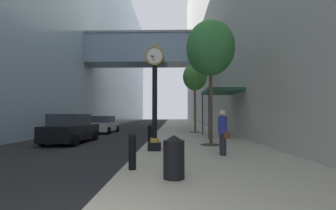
{
  "coord_description": "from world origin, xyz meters",
  "views": [
    {
      "loc": [
        1.49,
        -2.75,
        1.69
      ],
      "look_at": [
        0.92,
        23.65,
        2.81
      ],
      "focal_mm": 24.5,
      "sensor_mm": 36.0,
      "label": 1
    }
  ],
  "objects_px": {
    "bollard_third": "(150,135)",
    "bollard_nearest": "(132,150)",
    "street_tree_near": "(210,49)",
    "street_tree_mid_near": "(195,77)",
    "car_silver_near": "(104,125)",
    "car_black_mid": "(71,129)",
    "pedestrian_walking": "(223,131)",
    "trash_bin": "(174,156)",
    "street_clock": "(155,91)"
  },
  "relations": [
    {
      "from": "street_clock",
      "to": "car_silver_near",
      "type": "xyz_separation_m",
      "value": [
        -5.63,
        11.16,
        -1.95
      ]
    },
    {
      "from": "car_silver_near",
      "to": "car_black_mid",
      "type": "relative_size",
      "value": 0.96
    },
    {
      "from": "bollard_third",
      "to": "pedestrian_walking",
      "type": "xyz_separation_m",
      "value": [
        3.06,
        -2.55,
        0.37
      ]
    },
    {
      "from": "street_clock",
      "to": "pedestrian_walking",
      "type": "distance_m",
      "value": 3.39
    },
    {
      "from": "bollard_nearest",
      "to": "bollard_third",
      "type": "relative_size",
      "value": 1.0
    },
    {
      "from": "bollard_third",
      "to": "trash_bin",
      "type": "distance_m",
      "value": 5.86
    },
    {
      "from": "street_tree_near",
      "to": "car_silver_near",
      "type": "relative_size",
      "value": 1.52
    },
    {
      "from": "bollard_third",
      "to": "street_tree_near",
      "type": "distance_m",
      "value": 5.44
    },
    {
      "from": "street_tree_mid_near",
      "to": "car_black_mid",
      "type": "relative_size",
      "value": 1.38
    },
    {
      "from": "street_clock",
      "to": "bollard_nearest",
      "type": "xyz_separation_m",
      "value": [
        -0.35,
        -3.48,
        -2.03
      ]
    },
    {
      "from": "pedestrian_walking",
      "to": "car_black_mid",
      "type": "xyz_separation_m",
      "value": [
        -7.99,
        4.75,
        -0.22
      ]
    },
    {
      "from": "street_tree_near",
      "to": "car_black_mid",
      "type": "height_order",
      "value": "street_tree_near"
    },
    {
      "from": "bollard_third",
      "to": "car_black_mid",
      "type": "bearing_deg",
      "value": 155.91
    },
    {
      "from": "bollard_nearest",
      "to": "street_tree_near",
      "type": "bearing_deg",
      "value": 59.77
    },
    {
      "from": "street_clock",
      "to": "car_black_mid",
      "type": "distance_m",
      "value": 6.65
    },
    {
      "from": "bollard_nearest",
      "to": "car_silver_near",
      "type": "bearing_deg",
      "value": 109.84
    },
    {
      "from": "street_tree_mid_near",
      "to": "car_silver_near",
      "type": "bearing_deg",
      "value": 174.02
    },
    {
      "from": "street_tree_mid_near",
      "to": "bollard_nearest",
      "type": "bearing_deg",
      "value": -102.69
    },
    {
      "from": "bollard_nearest",
      "to": "pedestrian_walking",
      "type": "distance_m",
      "value": 3.86
    },
    {
      "from": "bollard_third",
      "to": "bollard_nearest",
      "type": "bearing_deg",
      "value": -90.0
    },
    {
      "from": "car_black_mid",
      "to": "street_tree_near",
      "type": "bearing_deg",
      "value": -12.32
    },
    {
      "from": "street_tree_near",
      "to": "street_tree_mid_near",
      "type": "relative_size",
      "value": 1.05
    },
    {
      "from": "street_tree_near",
      "to": "car_black_mid",
      "type": "bearing_deg",
      "value": 167.68
    },
    {
      "from": "street_tree_mid_near",
      "to": "car_black_mid",
      "type": "bearing_deg",
      "value": -140.15
    },
    {
      "from": "street_clock",
      "to": "street_tree_mid_near",
      "type": "bearing_deg",
      "value": 75.03
    },
    {
      "from": "street_tree_near",
      "to": "car_black_mid",
      "type": "xyz_separation_m",
      "value": [
        -8.02,
        1.75,
        -4.3
      ]
    },
    {
      "from": "trash_bin",
      "to": "car_silver_near",
      "type": "relative_size",
      "value": 0.25
    },
    {
      "from": "bollard_third",
      "to": "street_tree_mid_near",
      "type": "bearing_deg",
      "value": 70.8
    },
    {
      "from": "street_tree_mid_near",
      "to": "bollard_third",
      "type": "bearing_deg",
      "value": -109.2
    },
    {
      "from": "street_tree_mid_near",
      "to": "street_tree_near",
      "type": "bearing_deg",
      "value": -90.0
    },
    {
      "from": "bollard_third",
      "to": "car_black_mid",
      "type": "xyz_separation_m",
      "value": [
        -4.92,
        2.2,
        0.15
      ]
    },
    {
      "from": "bollard_nearest",
      "to": "pedestrian_walking",
      "type": "bearing_deg",
      "value": 37.18
    },
    {
      "from": "pedestrian_walking",
      "to": "car_black_mid",
      "type": "bearing_deg",
      "value": 149.27
    },
    {
      "from": "bollard_third",
      "to": "trash_bin",
      "type": "bearing_deg",
      "value": -78.46
    },
    {
      "from": "street_tree_mid_near",
      "to": "trash_bin",
      "type": "bearing_deg",
      "value": -97.5
    },
    {
      "from": "bollard_nearest",
      "to": "pedestrian_walking",
      "type": "height_order",
      "value": "pedestrian_walking"
    },
    {
      "from": "street_clock",
      "to": "bollard_nearest",
      "type": "distance_m",
      "value": 4.04
    },
    {
      "from": "bollard_nearest",
      "to": "bollard_third",
      "type": "xyz_separation_m",
      "value": [
        0.0,
        4.87,
        0.0
      ]
    },
    {
      "from": "car_black_mid",
      "to": "street_tree_mid_near",
      "type": "bearing_deg",
      "value": 39.85
    },
    {
      "from": "bollard_third",
      "to": "street_tree_near",
      "type": "xyz_separation_m",
      "value": [
        3.1,
        0.45,
        4.44
      ]
    },
    {
      "from": "bollard_third",
      "to": "car_black_mid",
      "type": "distance_m",
      "value": 5.4
    },
    {
      "from": "car_black_mid",
      "to": "pedestrian_walking",
      "type": "bearing_deg",
      "value": -30.73
    },
    {
      "from": "car_silver_near",
      "to": "car_black_mid",
      "type": "xyz_separation_m",
      "value": [
        0.36,
        -7.57,
        0.07
      ]
    },
    {
      "from": "bollard_third",
      "to": "pedestrian_walking",
      "type": "bearing_deg",
      "value": -39.74
    },
    {
      "from": "car_black_mid",
      "to": "bollard_third",
      "type": "bearing_deg",
      "value": -24.09
    },
    {
      "from": "car_silver_near",
      "to": "pedestrian_walking",
      "type": "bearing_deg",
      "value": -55.89
    },
    {
      "from": "bollard_nearest",
      "to": "street_tree_mid_near",
      "type": "height_order",
      "value": "street_tree_mid_near"
    },
    {
      "from": "street_tree_near",
      "to": "pedestrian_walking",
      "type": "height_order",
      "value": "street_tree_near"
    },
    {
      "from": "car_silver_near",
      "to": "car_black_mid",
      "type": "bearing_deg",
      "value": -87.29
    },
    {
      "from": "street_clock",
      "to": "street_tree_near",
      "type": "bearing_deg",
      "value": 33.72
    }
  ]
}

